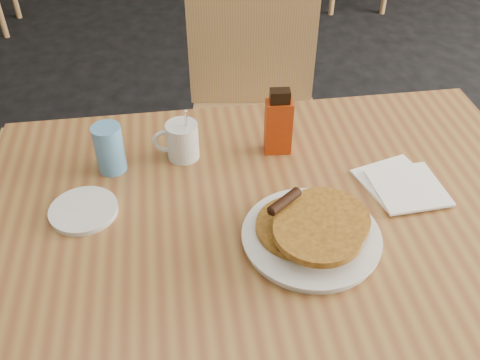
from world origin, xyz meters
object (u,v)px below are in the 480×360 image
main_table (271,223)px  blue_tumbler (109,149)px  coffee_mug (181,140)px  pancake_plate (312,232)px  chair_main_far (253,93)px  syrup_bottle (278,124)px

main_table → blue_tumbler: 0.40m
blue_tumbler → coffee_mug: bearing=14.1°
pancake_plate → blue_tumbler: bearing=150.0°
main_table → coffee_mug: bearing=135.4°
pancake_plate → blue_tumbler: size_ratio=2.40×
main_table → pancake_plate: size_ratio=4.94×
chair_main_far → coffee_mug: 0.64m
main_table → syrup_bottle: syrup_bottle is taller
main_table → chair_main_far: (0.01, 0.76, -0.13)m
main_table → pancake_plate: (0.07, -0.09, 0.07)m
main_table → blue_tumbler: blue_tumbler is taller
pancake_plate → blue_tumbler: blue_tumbler is taller
main_table → coffee_mug: coffee_mug is taller
pancake_plate → main_table: bearing=127.2°
chair_main_far → main_table: bearing=-88.4°
syrup_bottle → main_table: bearing=-100.0°
coffee_mug → syrup_bottle: (0.23, 0.01, 0.03)m
main_table → pancake_plate: 0.13m
chair_main_far → pancake_plate: chair_main_far is taller
pancake_plate → syrup_bottle: bearing=97.4°
chair_main_far → syrup_bottle: (0.02, -0.55, 0.25)m
main_table → chair_main_far: 0.77m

